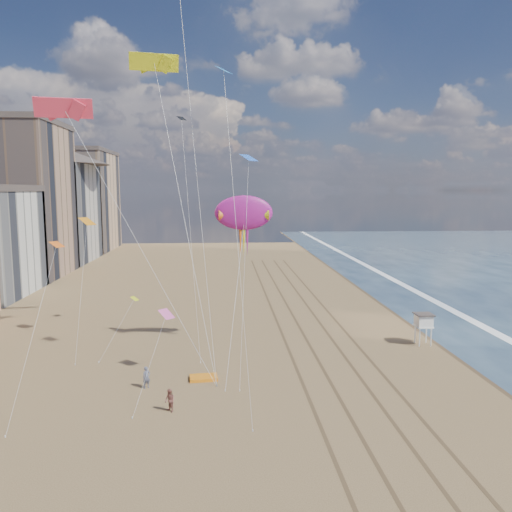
{
  "coord_description": "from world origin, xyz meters",
  "views": [
    {
      "loc": [
        -7.8,
        -24.37,
        16.14
      ],
      "look_at": [
        -4.44,
        26.0,
        9.5
      ],
      "focal_mm": 35.0,
      "sensor_mm": 36.0,
      "label": 1
    }
  ],
  "objects_px": {
    "grounded_kite": "(204,378)",
    "show_kite": "(244,213)",
    "kite_flyer_a": "(146,377)",
    "kite_flyer_b": "(170,401)",
    "lifeguard_stand": "(424,321)"
  },
  "relations": [
    {
      "from": "kite_flyer_a",
      "to": "kite_flyer_b",
      "type": "relative_size",
      "value": 1.05
    },
    {
      "from": "kite_flyer_a",
      "to": "kite_flyer_b",
      "type": "height_order",
      "value": "kite_flyer_a"
    },
    {
      "from": "kite_flyer_a",
      "to": "kite_flyer_b",
      "type": "xyz_separation_m",
      "value": [
        2.38,
        -4.65,
        -0.04
      ]
    },
    {
      "from": "grounded_kite",
      "to": "kite_flyer_a",
      "type": "height_order",
      "value": "kite_flyer_a"
    },
    {
      "from": "grounded_kite",
      "to": "show_kite",
      "type": "bearing_deg",
      "value": 60.79
    },
    {
      "from": "grounded_kite",
      "to": "kite_flyer_b",
      "type": "xyz_separation_m",
      "value": [
        -2.22,
        -6.26,
        0.73
      ]
    },
    {
      "from": "show_kite",
      "to": "kite_flyer_a",
      "type": "height_order",
      "value": "show_kite"
    },
    {
      "from": "grounded_kite",
      "to": "show_kite",
      "type": "height_order",
      "value": "show_kite"
    },
    {
      "from": "show_kite",
      "to": "kite_flyer_b",
      "type": "bearing_deg",
      "value": -112.11
    },
    {
      "from": "lifeguard_stand",
      "to": "kite_flyer_a",
      "type": "bearing_deg",
      "value": -160.12
    },
    {
      "from": "kite_flyer_a",
      "to": "show_kite",
      "type": "bearing_deg",
      "value": 18.4
    },
    {
      "from": "show_kite",
      "to": "kite_flyer_a",
      "type": "xyz_separation_m",
      "value": [
        -8.48,
        -10.35,
        -12.97
      ]
    },
    {
      "from": "kite_flyer_a",
      "to": "lifeguard_stand",
      "type": "bearing_deg",
      "value": -12.41
    },
    {
      "from": "lifeguard_stand",
      "to": "kite_flyer_b",
      "type": "height_order",
      "value": "lifeguard_stand"
    },
    {
      "from": "grounded_kite",
      "to": "kite_flyer_a",
      "type": "distance_m",
      "value": 4.93
    }
  ]
}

